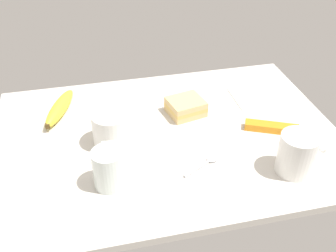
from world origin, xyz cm
name	(u,v)px	position (x,y,z in cm)	size (l,w,h in cm)	color
tabletop	(168,138)	(0.00, 0.00, 1.00)	(90.00, 64.00, 2.00)	beige
coffee_mug_black	(112,128)	(14.48, -0.15, 6.57)	(9.59, 12.14, 8.87)	white
coffee_mug_milky	(297,153)	(-25.60, 19.93, 7.15)	(10.96, 8.61, 10.02)	white
sandwich_main	(186,107)	(-7.19, -8.97, 4.20)	(11.15, 10.42, 4.40)	#DBB77A
glass_of_milk	(109,170)	(16.76, 14.88, 6.16)	(7.21, 7.21, 9.26)	silver
banana	(60,108)	(27.40, -16.88, 3.91)	(10.39, 18.75, 3.82)	yellow
spoon	(207,162)	(-6.69, 12.99, 2.38)	(10.77, 6.85, 0.80)	silver
snack_bar	(272,127)	(-27.38, 4.14, 3.00)	(14.05, 3.12, 2.00)	orange
paper_napkin	(256,97)	(-29.99, -12.30, 2.15)	(13.36, 13.36, 0.30)	white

